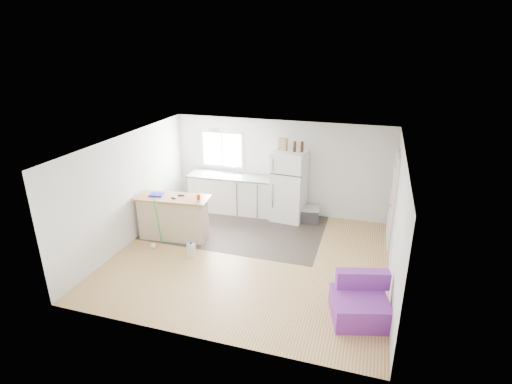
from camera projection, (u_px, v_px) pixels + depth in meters
room at (250, 204)px, 7.84m from camera, size 5.51×5.01×2.41m
vinyl_zone at (237, 227)px, 9.58m from camera, size 4.05×2.50×0.00m
window at (222, 149)px, 10.35m from camera, size 1.18×0.06×0.98m
interior_door at (393, 200)px, 8.54m from camera, size 0.11×0.92×2.10m
ceiling_fixture at (215, 130)px, 8.82m from camera, size 0.30×0.30×0.07m
kitchen_cabinets at (231, 193)px, 10.34m from camera, size 2.22×0.78×1.27m
peninsula at (173, 217)px, 8.93m from camera, size 1.67×0.77×0.99m
refrigerator at (289, 186)px, 9.75m from camera, size 0.83×0.80×1.75m
cooler at (308, 214)px, 9.81m from camera, size 0.56×0.43×0.39m
purple_seat at (360, 303)px, 6.41m from camera, size 1.04×1.02×0.71m
cleaner_jug at (191, 250)px, 8.26m from camera, size 0.16×0.12×0.35m
mop at (155, 238)px, 8.58m from camera, size 0.23×0.33×1.17m
red_cup at (198, 197)px, 8.59m from camera, size 0.10×0.10×0.12m
blue_tray at (156, 195)px, 8.82m from camera, size 0.34×0.28×0.04m
tool_a at (181, 195)px, 8.80m from camera, size 0.14×0.06×0.03m
tool_b at (173, 198)px, 8.65m from camera, size 0.11×0.08×0.03m
cardboard_box at (283, 144)px, 9.42m from camera, size 0.22×0.14×0.30m
bottle_left at (295, 147)px, 9.33m from camera, size 0.09×0.09×0.25m
bottle_right at (302, 147)px, 9.32m from camera, size 0.07×0.07×0.25m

